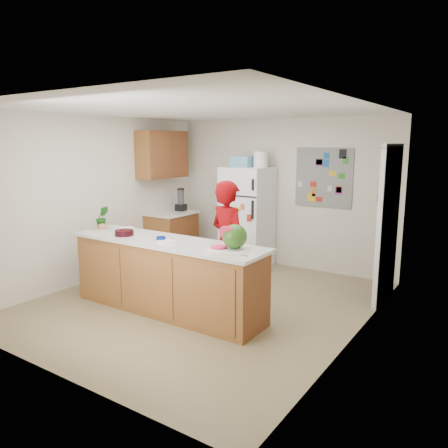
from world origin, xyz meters
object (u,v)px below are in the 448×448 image
Objects in this scene: person at (228,245)px; cherry_bowl at (124,233)px; watermelon at (235,237)px; refrigerator at (247,217)px.

person reaches higher than cherry_bowl.
person reaches higher than watermelon.
refrigerator is 2.50m from cherry_bowl.
watermelon is (0.41, -0.51, 0.25)m from person.
watermelon is 1.61m from cherry_bowl.
refrigerator is 2.00m from person.
person is at bearing 28.68° from cherry_bowl.
watermelon reaches higher than cherry_bowl.
refrigerator is 6.15× the size of watermelon.
watermelon is 1.16× the size of cherry_bowl.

